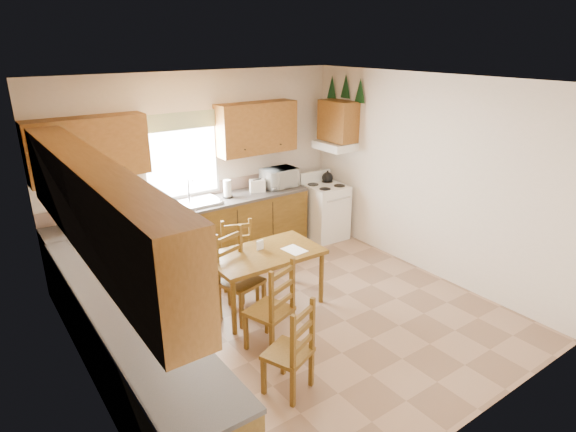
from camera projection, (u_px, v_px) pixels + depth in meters
floor at (292, 316)px, 5.72m from camera, size 4.50×4.50×0.00m
ceiling at (293, 82)px, 4.78m from camera, size 4.50×4.50×0.00m
wall_left at (76, 262)px, 4.02m from camera, size 4.50×4.50×0.00m
wall_right at (427, 177)px, 6.49m from camera, size 4.50×4.50×0.00m
wall_back at (201, 167)px, 6.97m from camera, size 4.50×4.50×0.00m
wall_front at (473, 292)px, 3.54m from camera, size 4.50×4.50×0.00m
lower_cab_back at (191, 238)px, 6.85m from camera, size 3.75×0.60×0.88m
lower_cab_left at (130, 349)px, 4.39m from camera, size 0.60×3.60×0.88m
counter_back at (188, 207)px, 6.69m from camera, size 3.75×0.63×0.04m
counter_left at (124, 305)px, 4.23m from camera, size 0.63×3.60×0.04m
backsplash at (179, 194)px, 6.87m from camera, size 3.75×0.01×0.18m
upper_cab_back_left at (88, 148)px, 5.82m from camera, size 1.41×0.33×0.75m
upper_cab_back_right at (257, 128)px, 7.14m from camera, size 1.25×0.33×0.75m
upper_cab_left at (93, 206)px, 3.82m from camera, size 0.33×3.60×0.75m
upper_cab_stove at (338, 121)px, 7.46m from camera, size 0.33×0.62×0.62m
range_hood at (335, 146)px, 7.56m from camera, size 0.44×0.62×0.12m
window_frame at (182, 157)px, 6.71m from camera, size 1.13×0.02×1.18m
window_pane at (182, 157)px, 6.71m from camera, size 1.05×0.01×1.10m
window_valance at (180, 121)px, 6.51m from camera, size 1.19×0.01×0.24m
sink_basin at (193, 203)px, 6.72m from camera, size 0.75×0.45×0.04m
pine_decal_a at (360, 90)px, 7.12m from camera, size 0.22×0.22×0.36m
pine_decal_b at (346, 86)px, 7.35m from camera, size 0.22×0.22×0.36m
pine_decal_c at (332, 87)px, 7.61m from camera, size 0.22×0.22×0.36m
stove at (325, 212)px, 7.86m from camera, size 0.63×0.64×0.87m
coffeemaker at (68, 216)px, 5.80m from camera, size 0.22×0.26×0.34m
paper_towel at (227, 189)px, 6.99m from camera, size 0.13×0.13×0.26m
toaster at (257, 186)px, 7.27m from camera, size 0.26×0.22×0.18m
microwave at (279, 178)px, 7.48m from camera, size 0.49×0.36×0.30m
dining_table at (265, 279)px, 5.84m from camera, size 1.36×0.79×0.72m
chair_near_left at (288, 347)px, 4.37m from camera, size 0.50×0.49×0.94m
chair_near_right at (269, 305)px, 4.99m from camera, size 0.53×0.52×1.01m
chair_far_left at (241, 276)px, 5.55m from camera, size 0.54×0.52×1.05m
chair_far_right at (240, 262)px, 5.99m from camera, size 0.52×0.51×0.98m
table_paper at (294, 250)px, 5.77m from camera, size 0.24×0.30×0.00m
table_card at (260, 245)px, 5.76m from camera, size 0.09×0.02×0.12m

